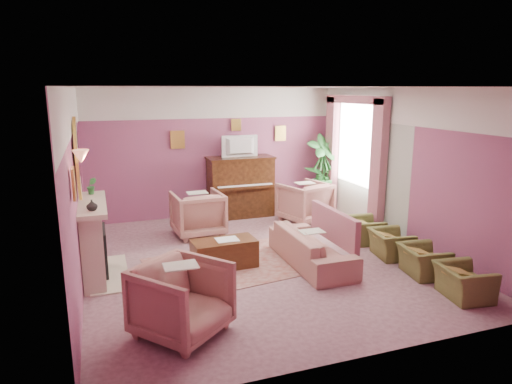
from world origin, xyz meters
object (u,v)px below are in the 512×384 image
object	(u,v)px
olive_chair_b	(423,256)
floral_armchair_front	(182,296)
coffee_table	(224,254)
olive_chair_a	(464,277)
olive_chair_d	(364,226)
piano	(240,187)
side_table	(320,195)
floral_armchair_left	(198,211)
television	(241,145)
olive_chair_c	(391,240)
floral_armchair_right	(305,200)
sofa	(311,241)

from	to	relation	value
olive_chair_b	floral_armchair_front	bearing A→B (deg)	-172.40
coffee_table	floral_armchair_front	xyz separation A→B (m)	(-0.99, -1.81, 0.25)
olive_chair_a	olive_chair_d	world-z (taller)	same
piano	side_table	size ratio (longest dim) A/B	2.00
olive_chair_d	side_table	size ratio (longest dim) A/B	0.99
floral_armchair_left	olive_chair_b	distance (m)	4.15
piano	olive_chair_b	bearing A→B (deg)	-68.29
olive_chair_a	television	bearing A→B (deg)	108.52
piano	floral_armchair_front	world-z (taller)	piano
floral_armchair_front	side_table	world-z (taller)	floral_armchair_front
floral_armchair_front	olive_chair_c	world-z (taller)	floral_armchair_front
olive_chair_a	olive_chair_b	size ratio (longest dim) A/B	1.00
coffee_table	olive_chair_a	distance (m)	3.49
floral_armchair_right	floral_armchair_left	bearing A→B (deg)	-176.42
television	olive_chair_b	size ratio (longest dim) A/B	1.15
olive_chair_b	olive_chair_a	bearing A→B (deg)	-90.00
television	olive_chair_d	distance (m)	3.17
piano	olive_chair_d	size ratio (longest dim) A/B	2.02
floral_armchair_front	olive_chair_d	xyz separation A→B (m)	(3.76, 2.14, -0.17)
olive_chair_a	olive_chair_d	bearing A→B (deg)	90.00
olive_chair_b	olive_chair_c	world-z (taller)	same
television	floral_armchair_right	distance (m)	1.81
floral_armchair_right	olive_chair_c	world-z (taller)	floral_armchair_right
television	sofa	distance (m)	3.29
side_table	olive_chair_c	bearing A→B (deg)	-94.86
olive_chair_a	olive_chair_c	world-z (taller)	same
television	olive_chair_d	size ratio (longest dim) A/B	1.15
coffee_table	floral_armchair_front	bearing A→B (deg)	-118.82
coffee_table	floral_armchair_left	size ratio (longest dim) A/B	1.05
piano	olive_chair_b	world-z (taller)	piano
olive_chair_d	olive_chair_a	bearing A→B (deg)	-90.00
floral_armchair_left	olive_chair_c	size ratio (longest dim) A/B	1.37
piano	olive_chair_d	bearing A→B (deg)	-56.33
sofa	side_table	xyz separation A→B (m)	(1.67, 2.97, -0.04)
olive_chair_a	floral_armchair_front	bearing A→B (deg)	175.17
floral_armchair_left	floral_armchair_front	world-z (taller)	same
floral_armchair_left	side_table	distance (m)	3.21
piano	floral_armchair_left	bearing A→B (deg)	-139.18
piano	floral_armchair_right	bearing A→B (deg)	-37.40
floral_armchair_left	olive_chair_a	distance (m)	4.79
floral_armchair_left	coffee_table	bearing A→B (deg)	-88.66
piano	coffee_table	distance (m)	3.03
floral_armchair_left	olive_chair_b	xyz separation A→B (m)	(2.81, -3.05, -0.17)
television	sofa	size ratio (longest dim) A/B	0.42
coffee_table	olive_chair_d	distance (m)	2.79
sofa	olive_chair_b	size ratio (longest dim) A/B	2.76
coffee_table	floral_armchair_left	world-z (taller)	floral_armchair_left
floral_armchair_left	floral_armchair_right	xyz separation A→B (m)	(2.33, 0.15, 0.00)
olive_chair_a	olive_chair_d	size ratio (longest dim) A/B	1.00
piano	side_table	world-z (taller)	piano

